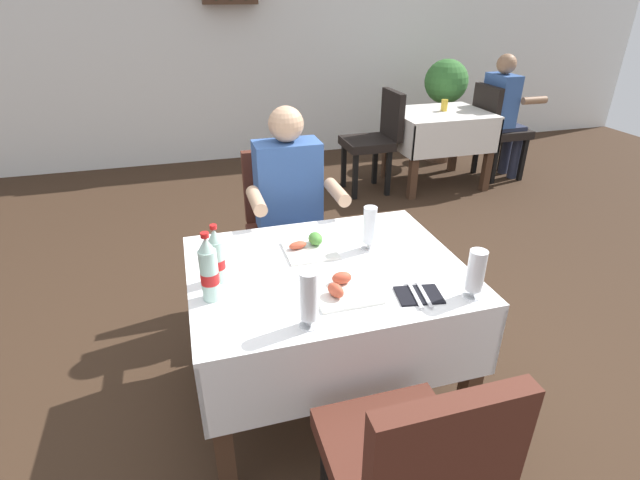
# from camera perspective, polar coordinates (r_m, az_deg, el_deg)

# --- Properties ---
(ground_plane) EXTENTS (11.00, 11.00, 0.00)m
(ground_plane) POSITION_cam_1_polar(r_m,az_deg,el_deg) (2.53, 2.36, -17.23)
(ground_plane) COLOR #382619
(back_wall) EXTENTS (11.00, 0.12, 2.85)m
(back_wall) POSITION_cam_1_polar(r_m,az_deg,el_deg) (5.77, -11.13, 23.41)
(back_wall) COLOR white
(back_wall) RESTS_ON ground
(main_dining_table) EXTENTS (1.15, 0.91, 0.74)m
(main_dining_table) POSITION_cam_1_polar(r_m,az_deg,el_deg) (2.12, 0.76, -7.15)
(main_dining_table) COLOR white
(main_dining_table) RESTS_ON ground
(chair_far_diner_seat) EXTENTS (0.44, 0.50, 0.97)m
(chair_far_diner_seat) POSITION_cam_1_polar(r_m,az_deg,el_deg) (2.85, -4.20, 1.84)
(chair_far_diner_seat) COLOR #4C2319
(chair_far_diner_seat) RESTS_ON ground
(chair_near_camera_side) EXTENTS (0.44, 0.50, 0.97)m
(chair_near_camera_side) POSITION_cam_1_polar(r_m,az_deg,el_deg) (1.56, 10.76, -24.95)
(chair_near_camera_side) COLOR #4C2319
(chair_near_camera_side) RESTS_ON ground
(seated_diner_far) EXTENTS (0.50, 0.46, 1.26)m
(seated_diner_far) POSITION_cam_1_polar(r_m,az_deg,el_deg) (2.69, -3.51, 3.94)
(seated_diner_far) COLOR #282D42
(seated_diner_far) RESTS_ON ground
(plate_near_camera) EXTENTS (0.25, 0.25, 0.07)m
(plate_near_camera) POSITION_cam_1_polar(r_m,az_deg,el_deg) (1.86, 2.68, -5.76)
(plate_near_camera) COLOR white
(plate_near_camera) RESTS_ON main_dining_table
(plate_far_diner) EXTENTS (0.22, 0.22, 0.07)m
(plate_far_diner) POSITION_cam_1_polar(r_m,az_deg,el_deg) (2.16, -1.20, -0.74)
(plate_far_diner) COLOR white
(plate_far_diner) RESTS_ON main_dining_table
(beer_glass_left) EXTENTS (0.07, 0.07, 0.22)m
(beer_glass_left) POSITION_cam_1_polar(r_m,az_deg,el_deg) (1.63, -1.34, -7.09)
(beer_glass_left) COLOR white
(beer_glass_left) RESTS_ON main_dining_table
(beer_glass_middle) EXTENTS (0.07, 0.07, 0.20)m
(beer_glass_middle) POSITION_cam_1_polar(r_m,az_deg,el_deg) (1.88, 18.08, -3.88)
(beer_glass_middle) COLOR white
(beer_glass_middle) RESTS_ON main_dining_table
(beer_glass_right) EXTENTS (0.07, 0.07, 0.21)m
(beer_glass_right) POSITION_cam_1_polar(r_m,az_deg,el_deg) (2.14, 5.94, 1.38)
(beer_glass_right) COLOR white
(beer_glass_right) RESTS_ON main_dining_table
(cola_bottle_primary) EXTENTS (0.06, 0.06, 0.25)m
(cola_bottle_primary) POSITION_cam_1_polar(r_m,az_deg,el_deg) (1.93, -12.23, -2.02)
(cola_bottle_primary) COLOR silver
(cola_bottle_primary) RESTS_ON main_dining_table
(cola_bottle_secondary) EXTENTS (0.07, 0.07, 0.28)m
(cola_bottle_secondary) POSITION_cam_1_polar(r_m,az_deg,el_deg) (1.81, -13.11, -3.58)
(cola_bottle_secondary) COLOR silver
(cola_bottle_secondary) RESTS_ON main_dining_table
(napkin_cutlery_set) EXTENTS (0.19, 0.20, 0.01)m
(napkin_cutlery_set) POSITION_cam_1_polar(r_m,az_deg,el_deg) (1.88, 11.73, -6.41)
(napkin_cutlery_set) COLOR black
(napkin_cutlery_set) RESTS_ON main_dining_table
(background_dining_table) EXTENTS (0.93, 0.76, 0.74)m
(background_dining_table) POSITION_cam_1_polar(r_m,az_deg,el_deg) (5.03, 13.95, 12.52)
(background_dining_table) COLOR white
(background_dining_table) RESTS_ON ground
(background_chair_left) EXTENTS (0.50, 0.44, 0.97)m
(background_chair_left) POSITION_cam_1_polar(r_m,az_deg,el_deg) (4.74, 6.69, 12.25)
(background_chair_left) COLOR black
(background_chair_left) RESTS_ON ground
(background_chair_right) EXTENTS (0.50, 0.44, 0.97)m
(background_chair_right) POSITION_cam_1_polar(r_m,az_deg,el_deg) (5.39, 20.34, 12.62)
(background_chair_right) COLOR black
(background_chair_right) RESTS_ON ground
(background_patron) EXTENTS (0.46, 0.50, 1.26)m
(background_patron) POSITION_cam_1_polar(r_m,az_deg,el_deg) (5.38, 21.05, 14.22)
(background_patron) COLOR #282D42
(background_patron) RESTS_ON ground
(background_table_tumbler) EXTENTS (0.06, 0.06, 0.11)m
(background_table_tumbler) POSITION_cam_1_polar(r_m,az_deg,el_deg) (5.02, 14.62, 15.31)
(background_table_tumbler) COLOR gold
(background_table_tumbler) RESTS_ON background_dining_table
(potted_plant_corner) EXTENTS (0.48, 0.48, 1.14)m
(potted_plant_corner) POSITION_cam_1_polar(r_m,az_deg,el_deg) (5.80, 14.66, 16.34)
(potted_plant_corner) COLOR brown
(potted_plant_corner) RESTS_ON ground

